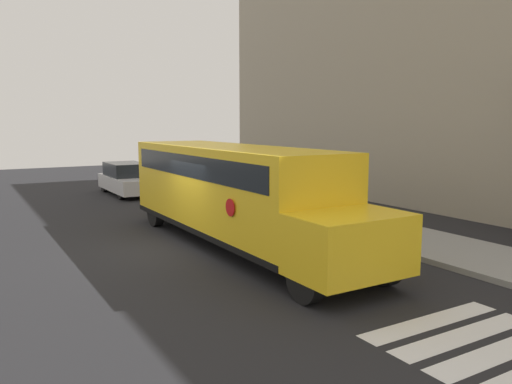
% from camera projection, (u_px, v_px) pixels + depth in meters
% --- Properties ---
extents(ground_plane, '(60.00, 60.00, 0.00)m').
position_uv_depth(ground_plane, '(176.00, 248.00, 14.56)').
color(ground_plane, black).
extents(sidewalk_strip, '(44.00, 3.00, 0.15)m').
position_uv_depth(sidewalk_strip, '(346.00, 223.00, 17.84)').
color(sidewalk_strip, gray).
rests_on(sidewalk_strip, ground).
extents(building_backdrop, '(32.00, 4.00, 12.29)m').
position_uv_depth(building_backdrop, '(472.00, 60.00, 20.30)').
color(building_backdrop, '#9E937F').
rests_on(building_backdrop, ground).
extents(school_bus, '(10.99, 2.57, 2.94)m').
position_uv_depth(school_bus, '(234.00, 189.00, 14.74)').
color(school_bus, yellow).
rests_on(school_bus, ground).
extents(parked_car, '(4.77, 1.83, 1.60)m').
position_uv_depth(parked_car, '(127.00, 179.00, 25.42)').
color(parked_car, silver).
rests_on(parked_car, ground).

